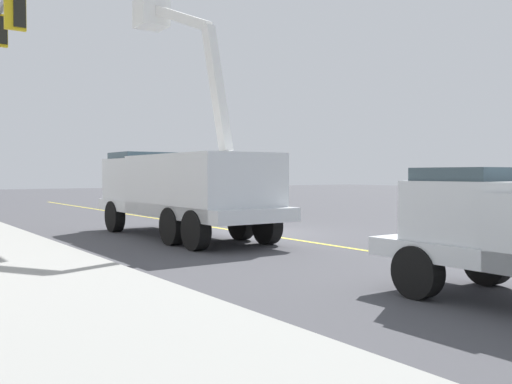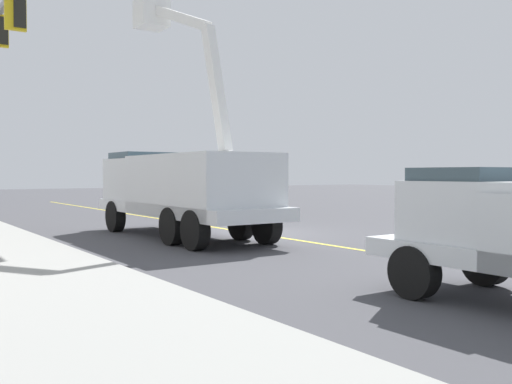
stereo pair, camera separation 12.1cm
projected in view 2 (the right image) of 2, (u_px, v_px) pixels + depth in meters
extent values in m
plane|color=#47474C|center=(250.00, 233.00, 18.74)|extent=(120.00, 120.00, 0.00)
cube|color=yellow|center=(250.00, 233.00, 18.74)|extent=(49.99, 1.27, 0.01)
cube|color=silver|center=(184.00, 208.00, 17.33)|extent=(8.25, 2.68, 0.36)
cube|color=silver|center=(149.00, 182.00, 19.47)|extent=(2.68, 2.41, 1.60)
cube|color=#384C56|center=(147.00, 162.00, 19.61)|extent=(1.85, 2.14, 0.64)
cube|color=silver|center=(200.00, 185.00, 16.50)|extent=(5.30, 2.62, 1.80)
cube|color=white|center=(217.00, 88.00, 15.47)|extent=(1.07, 0.47, 3.55)
cube|color=white|center=(178.00, 17.00, 16.67)|extent=(2.88, 0.81, 1.33)
cube|color=white|center=(152.00, 13.00, 17.65)|extent=(0.90, 0.90, 0.90)
cylinder|color=black|center=(115.00, 216.00, 19.08)|extent=(1.05, 0.36, 1.04)
cylinder|color=black|center=(176.00, 214.00, 20.35)|extent=(1.05, 0.36, 1.04)
cylinder|color=black|center=(172.00, 226.00, 15.49)|extent=(1.05, 0.36, 1.04)
cylinder|color=black|center=(241.00, 222.00, 16.76)|extent=(1.05, 0.36, 1.04)
cylinder|color=black|center=(195.00, 230.00, 14.41)|extent=(1.05, 0.36, 1.04)
cylinder|color=black|center=(267.00, 226.00, 15.68)|extent=(1.05, 0.36, 1.04)
cube|color=silver|center=(486.00, 216.00, 8.84)|extent=(2.06, 1.98, 1.10)
cube|color=#384C56|center=(475.00, 185.00, 8.99)|extent=(1.38, 1.79, 0.56)
cylinder|color=black|center=(414.00, 272.00, 8.85)|extent=(0.85, 0.32, 0.84)
cylinder|color=black|center=(486.00, 262.00, 9.91)|extent=(0.85, 0.32, 0.84)
cube|color=maroon|center=(212.00, 198.00, 26.99)|extent=(4.84, 2.01, 0.70)
cube|color=#384C56|center=(211.00, 186.00, 27.10)|extent=(3.49, 1.75, 0.60)
cylinder|color=black|center=(246.00, 209.00, 26.14)|extent=(0.69, 0.26, 0.68)
cylinder|color=black|center=(214.00, 210.00, 25.18)|extent=(0.69, 0.26, 0.68)
cylinder|color=black|center=(211.00, 205.00, 28.84)|extent=(0.69, 0.26, 0.68)
cylinder|color=black|center=(181.00, 207.00, 27.87)|extent=(0.69, 0.26, 0.68)
cube|color=black|center=(186.00, 225.00, 21.49)|extent=(0.40, 0.40, 0.04)
cone|color=orange|center=(185.00, 215.00, 21.48)|extent=(0.32, 0.32, 0.74)
cylinder|color=white|center=(185.00, 213.00, 21.48)|extent=(0.20, 0.20, 0.08)
cube|color=gray|center=(2.00, 8.00, 16.85)|extent=(6.03, 0.29, 0.16)
cube|color=black|center=(2.00, 31.00, 17.43)|extent=(0.21, 0.32, 0.84)
cube|color=gold|center=(15.00, 12.00, 15.38)|extent=(0.13, 0.56, 1.00)
cube|color=black|center=(19.00, 13.00, 15.44)|extent=(0.21, 0.32, 0.84)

